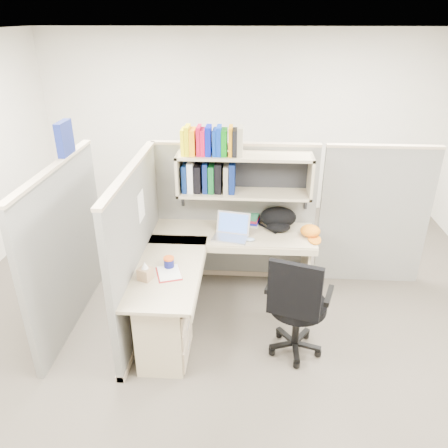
# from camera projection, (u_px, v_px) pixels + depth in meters

# --- Properties ---
(ground) EXTENTS (6.00, 6.00, 0.00)m
(ground) POSITION_uv_depth(u_px,v_px,m) (230.00, 321.00, 4.49)
(ground) COLOR #37302A
(ground) RESTS_ON ground
(room_shell) EXTENTS (6.00, 6.00, 6.00)m
(room_shell) POSITION_uv_depth(u_px,v_px,m) (232.00, 171.00, 3.79)
(room_shell) COLOR beige
(room_shell) RESTS_ON ground
(cubicle) EXTENTS (3.79, 1.84, 1.95)m
(cubicle) POSITION_uv_depth(u_px,v_px,m) (198.00, 221.00, 4.53)
(cubicle) COLOR #5C5C58
(cubicle) RESTS_ON ground
(desk) EXTENTS (1.74, 1.75, 0.73)m
(desk) POSITION_uv_depth(u_px,v_px,m) (186.00, 300.00, 4.07)
(desk) COLOR tan
(desk) RESTS_ON ground
(laptop) EXTENTS (0.42, 0.42, 0.25)m
(laptop) POSITION_uv_depth(u_px,v_px,m) (231.00, 228.00, 4.51)
(laptop) COLOR #B1B1B6
(laptop) RESTS_ON desk
(backpack) EXTENTS (0.47, 0.42, 0.23)m
(backpack) POSITION_uv_depth(u_px,v_px,m) (278.00, 219.00, 4.72)
(backpack) COLOR black
(backpack) RESTS_ON desk
(orange_cap) EXTENTS (0.28, 0.30, 0.12)m
(orange_cap) POSITION_uv_depth(u_px,v_px,m) (310.00, 231.00, 4.60)
(orange_cap) COLOR orange
(orange_cap) RESTS_ON desk
(snack_canister) EXTENTS (0.10, 0.10, 0.10)m
(snack_canister) POSITION_uv_depth(u_px,v_px,m) (169.00, 262.00, 4.03)
(snack_canister) COLOR #0F1359
(snack_canister) RESTS_ON desk
(tissue_box) EXTENTS (0.14, 0.14, 0.17)m
(tissue_box) POSITION_uv_depth(u_px,v_px,m) (145.00, 271.00, 3.83)
(tissue_box) COLOR tan
(tissue_box) RESTS_ON desk
(mouse) EXTENTS (0.11, 0.09, 0.03)m
(mouse) POSITION_uv_depth(u_px,v_px,m) (250.00, 239.00, 4.51)
(mouse) COLOR #90A9CC
(mouse) RESTS_ON desk
(paper_cup) EXTENTS (0.08, 0.08, 0.11)m
(paper_cup) POSITION_uv_depth(u_px,v_px,m) (229.00, 220.00, 4.84)
(paper_cup) COLOR white
(paper_cup) RESTS_ON desk
(book_stack) EXTENTS (0.19, 0.23, 0.10)m
(book_stack) POSITION_uv_depth(u_px,v_px,m) (252.00, 220.00, 4.86)
(book_stack) COLOR gray
(book_stack) RESTS_ON desk
(loose_paper) EXTENTS (0.27, 0.31, 0.00)m
(loose_paper) POSITION_uv_depth(u_px,v_px,m) (169.00, 272.00, 3.96)
(loose_paper) COLOR white
(loose_paper) RESTS_ON desk
(task_chair) EXTENTS (0.61, 0.57, 1.07)m
(task_chair) POSITION_uv_depth(u_px,v_px,m) (296.00, 321.00, 3.89)
(task_chair) COLOR black
(task_chair) RESTS_ON ground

